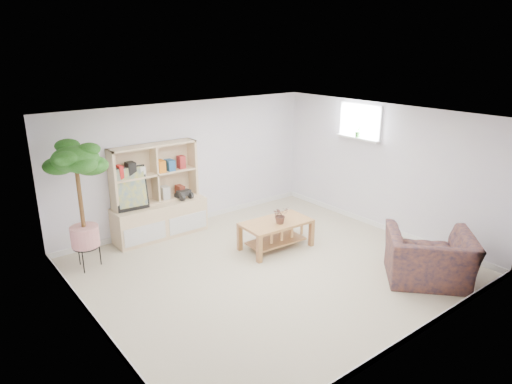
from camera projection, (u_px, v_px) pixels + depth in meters
floor at (270, 268)px, 7.31m from camera, size 5.50×5.00×0.01m
ceiling at (271, 118)px, 6.56m from camera, size 5.50×5.00×0.01m
walls at (270, 197)px, 6.93m from camera, size 5.51×5.01×2.40m
baseboard at (270, 265)px, 7.29m from camera, size 5.50×5.00×0.10m
window at (360, 121)px, 8.73m from camera, size 0.10×0.98×0.68m
window_sill at (357, 138)px, 8.80m from camera, size 0.14×1.00×0.04m
storage_unit at (158, 192)px, 8.26m from camera, size 1.72×0.58×1.72m
poster at (131, 188)px, 7.89m from camera, size 0.57×0.18×0.77m
toy_truck at (184, 194)px, 8.53m from camera, size 0.39×0.29×0.19m
coffee_table at (276, 235)px, 7.94m from camera, size 1.24×0.72×0.50m
table_plant at (280, 215)px, 7.76m from camera, size 0.29×0.26×0.30m
floor_tree at (81, 207)px, 7.00m from camera, size 0.85×0.85×2.06m
armchair at (429, 255)px, 6.74m from camera, size 1.59×1.60×0.89m
sill_plant at (358, 132)px, 8.75m from camera, size 0.14×0.12×0.22m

